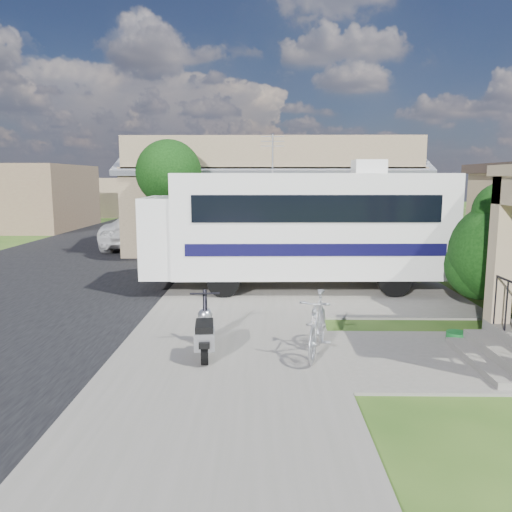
{
  "coord_description": "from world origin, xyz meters",
  "views": [
    {
      "loc": [
        -0.3,
        -9.44,
        3.16
      ],
      "look_at": [
        -0.5,
        2.5,
        1.3
      ],
      "focal_mm": 35.0,
      "sensor_mm": 36.0,
      "label": 1
    }
  ],
  "objects_px": {
    "pickup_truck": "(146,229)",
    "garden_hose": "(457,338)",
    "shrub": "(502,248)",
    "scooter": "(205,333)",
    "bicycle": "(318,327)",
    "van": "(163,216)",
    "motorhome": "(299,225)"
  },
  "relations": [
    {
      "from": "pickup_truck",
      "to": "garden_hose",
      "type": "relative_size",
      "value": 14.78
    },
    {
      "from": "shrub",
      "to": "scooter",
      "type": "height_order",
      "value": "shrub"
    },
    {
      "from": "bicycle",
      "to": "pickup_truck",
      "type": "distance_m",
      "value": 15.79
    },
    {
      "from": "bicycle",
      "to": "garden_hose",
      "type": "bearing_deg",
      "value": 31.22
    },
    {
      "from": "scooter",
      "to": "van",
      "type": "bearing_deg",
      "value": 97.39
    },
    {
      "from": "shrub",
      "to": "bicycle",
      "type": "relative_size",
      "value": 1.69
    },
    {
      "from": "pickup_truck",
      "to": "garden_hose",
      "type": "distance_m",
      "value": 16.43
    },
    {
      "from": "scooter",
      "to": "van",
      "type": "xyz_separation_m",
      "value": [
        -5.05,
        21.44,
        0.46
      ]
    },
    {
      "from": "bicycle",
      "to": "pickup_truck",
      "type": "height_order",
      "value": "pickup_truck"
    },
    {
      "from": "van",
      "to": "motorhome",
      "type": "bearing_deg",
      "value": -59.05
    },
    {
      "from": "shrub",
      "to": "garden_hose",
      "type": "relative_size",
      "value": 7.69
    },
    {
      "from": "motorhome",
      "to": "shrub",
      "type": "height_order",
      "value": "motorhome"
    },
    {
      "from": "motorhome",
      "to": "bicycle",
      "type": "bearing_deg",
      "value": -92.04
    },
    {
      "from": "bicycle",
      "to": "scooter",
      "type": "bearing_deg",
      "value": -162.53
    },
    {
      "from": "motorhome",
      "to": "bicycle",
      "type": "xyz_separation_m",
      "value": [
        -0.03,
        -5.61,
        -1.3
      ]
    },
    {
      "from": "shrub",
      "to": "pickup_truck",
      "type": "relative_size",
      "value": 0.52
    },
    {
      "from": "shrub",
      "to": "pickup_truck",
      "type": "height_order",
      "value": "shrub"
    },
    {
      "from": "shrub",
      "to": "garden_hose",
      "type": "bearing_deg",
      "value": -130.47
    },
    {
      "from": "van",
      "to": "garden_hose",
      "type": "relative_size",
      "value": 15.81
    },
    {
      "from": "scooter",
      "to": "garden_hose",
      "type": "xyz_separation_m",
      "value": [
        4.8,
        0.96,
        -0.38
      ]
    },
    {
      "from": "van",
      "to": "scooter",
      "type": "bearing_deg",
      "value": -70.04
    },
    {
      "from": "shrub",
      "to": "van",
      "type": "height_order",
      "value": "shrub"
    },
    {
      "from": "motorhome",
      "to": "shrub",
      "type": "relative_size",
      "value": 2.75
    },
    {
      "from": "bicycle",
      "to": "van",
      "type": "height_order",
      "value": "van"
    },
    {
      "from": "bicycle",
      "to": "garden_hose",
      "type": "relative_size",
      "value": 4.56
    },
    {
      "from": "garden_hose",
      "to": "shrub",
      "type": "bearing_deg",
      "value": 49.53
    },
    {
      "from": "bicycle",
      "to": "pickup_truck",
      "type": "relative_size",
      "value": 0.31
    },
    {
      "from": "bicycle",
      "to": "van",
      "type": "xyz_separation_m",
      "value": [
        -7.05,
        21.33,
        0.37
      ]
    },
    {
      "from": "bicycle",
      "to": "shrub",
      "type": "bearing_deg",
      "value": 46.7
    },
    {
      "from": "shrub",
      "to": "garden_hose",
      "type": "distance_m",
      "value": 3.04
    },
    {
      "from": "pickup_truck",
      "to": "van",
      "type": "relative_size",
      "value": 0.93
    },
    {
      "from": "motorhome",
      "to": "bicycle",
      "type": "distance_m",
      "value": 5.76
    }
  ]
}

